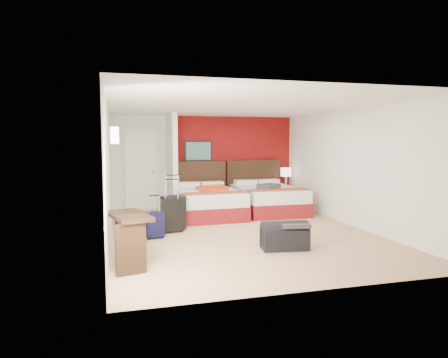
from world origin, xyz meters
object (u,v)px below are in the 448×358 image
object	(u,v)px
bed_left	(207,203)
suitcase_charcoal	(173,214)
red_suitcase_open	(212,188)
suitcase_black	(172,216)
duffel_bag	(284,238)
table_lamp	(286,177)
suitcase_navy	(155,226)
bed_right	(268,200)
nightstand	(286,196)
desk	(130,240)

from	to	relation	value
bed_left	suitcase_charcoal	xyz separation A→B (m)	(-1.01, -1.35, 0.02)
red_suitcase_open	suitcase_black	world-z (taller)	red_suitcase_open
bed_left	duffel_bag	world-z (taller)	bed_left
table_lamp	suitcase_navy	size ratio (longest dim) A/B	1.17
table_lamp	suitcase_navy	bearing A→B (deg)	-143.74
bed_right	red_suitcase_open	distance (m)	1.60
nightstand	desk	distance (m)	6.31
suitcase_navy	bed_right	bearing A→B (deg)	21.92
table_lamp	desk	distance (m)	6.32
red_suitcase_open	table_lamp	xyz separation A→B (m)	(2.40, 1.05, 0.12)
nightstand	suitcase_charcoal	distance (m)	4.19
bed_left	red_suitcase_open	world-z (taller)	red_suitcase_open
bed_left	bed_right	world-z (taller)	bed_right
nightstand	suitcase_charcoal	bearing A→B (deg)	-148.09
suitcase_black	duffel_bag	size ratio (longest dim) A/B	0.84
suitcase_navy	table_lamp	bearing A→B (deg)	24.19
table_lamp	suitcase_black	size ratio (longest dim) A/B	0.84
bed_left	suitcase_navy	bearing A→B (deg)	-129.12
red_suitcase_open	bed_right	bearing A→B (deg)	-1.49
bed_right	table_lamp	bearing A→B (deg)	44.01
bed_left	duffel_bag	bearing A→B (deg)	-81.97
suitcase_navy	desk	xyz separation A→B (m)	(-0.50, -1.60, 0.15)
red_suitcase_open	duffel_bag	world-z (taller)	red_suitcase_open
suitcase_navy	suitcase_charcoal	bearing A→B (deg)	41.73
bed_left	suitcase_navy	world-z (taller)	bed_left
suitcase_black	duffel_bag	xyz separation A→B (m)	(1.67, -1.75, -0.13)
bed_right	table_lamp	world-z (taller)	table_lamp
bed_right	duffel_bag	world-z (taller)	bed_right
suitcase_black	desk	distance (m)	2.21
bed_right	duffel_bag	size ratio (longest dim) A/B	2.76
duffel_bag	desk	size ratio (longest dim) A/B	0.83
suitcase_charcoal	desk	world-z (taller)	desk
bed_left	desk	distance (m)	4.03
bed_left	bed_right	size ratio (longest dim) A/B	0.99
table_lamp	suitcase_navy	world-z (taller)	table_lamp
table_lamp	suitcase_navy	xyz separation A→B (m)	(-3.93, -2.89, -0.57)
suitcase_black	suitcase_charcoal	bearing A→B (deg)	65.13
table_lamp	duffel_bag	bearing A→B (deg)	-114.14
bed_right	duffel_bag	distance (m)	3.55
red_suitcase_open	suitcase_navy	distance (m)	2.44
desk	duffel_bag	bearing A→B (deg)	-8.02
duffel_bag	desk	bearing A→B (deg)	-166.33
suitcase_charcoal	duffel_bag	bearing A→B (deg)	-69.33
bed_left	duffel_bag	size ratio (longest dim) A/B	2.74
table_lamp	desk	xyz separation A→B (m)	(-4.43, -4.49, -0.42)
nightstand	duffel_bag	size ratio (longest dim) A/B	0.69
suitcase_charcoal	duffel_bag	world-z (taller)	suitcase_charcoal
desk	suitcase_navy	bearing A→B (deg)	58.43
nightstand	suitcase_black	size ratio (longest dim) A/B	0.83
suitcase_black	red_suitcase_open	bearing A→B (deg)	42.87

